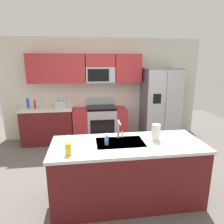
# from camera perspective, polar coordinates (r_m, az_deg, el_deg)

# --- Properties ---
(ground_plane) EXTENTS (9.00, 9.00, 0.00)m
(ground_plane) POSITION_cam_1_polar(r_m,az_deg,el_deg) (3.83, 0.92, -17.70)
(ground_plane) COLOR #66605B
(ground_plane) RESTS_ON ground
(kitchen_wall_unit) EXTENTS (5.20, 0.43, 2.60)m
(kitchen_wall_unit) POSITION_cam_1_polar(r_m,az_deg,el_deg) (5.34, -3.99, 8.23)
(kitchen_wall_unit) COLOR silver
(kitchen_wall_unit) RESTS_ON ground
(back_counter) EXTENTS (1.25, 0.63, 0.90)m
(back_counter) POSITION_cam_1_polar(r_m,az_deg,el_deg) (5.34, -17.64, -3.64)
(back_counter) COLOR maroon
(back_counter) RESTS_ON ground
(range_oven) EXTENTS (1.36, 0.61, 1.10)m
(range_oven) POSITION_cam_1_polar(r_m,az_deg,el_deg) (5.27, -3.42, -3.28)
(range_oven) COLOR #B7BABF
(range_oven) RESTS_ON ground
(refrigerator) EXTENTS (0.90, 0.76, 1.85)m
(refrigerator) POSITION_cam_1_polar(r_m,az_deg,el_deg) (5.43, 13.40, 2.12)
(refrigerator) COLOR #4C4F54
(refrigerator) RESTS_ON ground
(island_counter) EXTENTS (2.15, 0.86, 0.90)m
(island_counter) POSITION_cam_1_polar(r_m,az_deg,el_deg) (3.09, 4.29, -16.42)
(island_counter) COLOR maroon
(island_counter) RESTS_ON ground
(toaster) EXTENTS (0.28, 0.16, 0.18)m
(toaster) POSITION_cam_1_polar(r_m,az_deg,el_deg) (5.10, -14.28, 2.06)
(toaster) COLOR #B7BABF
(toaster) RESTS_ON back_counter
(pepper_mill) EXTENTS (0.05, 0.05, 0.20)m
(pepper_mill) POSITION_cam_1_polar(r_m,az_deg,el_deg) (5.26, -21.01, 2.00)
(pepper_mill) COLOR #B2332D
(pepper_mill) RESTS_ON back_counter
(bottle_blue) EXTENTS (0.07, 0.07, 0.24)m
(bottle_blue) POSITION_cam_1_polar(r_m,az_deg,el_deg) (5.35, -22.71, 2.28)
(bottle_blue) COLOR blue
(bottle_blue) RESTS_ON back_counter
(sink_faucet) EXTENTS (0.08, 0.21, 0.28)m
(sink_faucet) POSITION_cam_1_polar(r_m,az_deg,el_deg) (2.98, 1.97, -4.49)
(sink_faucet) COLOR #B7BABF
(sink_faucet) RESTS_ON island_counter
(drink_cup_yellow) EXTENTS (0.08, 0.08, 0.27)m
(drink_cup_yellow) POSITION_cam_1_polar(r_m,az_deg,el_deg) (2.57, -12.23, -10.19)
(drink_cup_yellow) COLOR yellow
(drink_cup_yellow) RESTS_ON island_counter
(soap_dispenser) EXTENTS (0.06, 0.06, 0.17)m
(soap_dispenser) POSITION_cam_1_polar(r_m,az_deg,el_deg) (2.80, -1.53, -7.96)
(soap_dispenser) COLOR #4C8CD8
(soap_dispenser) RESTS_ON island_counter
(paper_towel_roll) EXTENTS (0.12, 0.12, 0.24)m
(paper_towel_roll) POSITION_cam_1_polar(r_m,az_deg,el_deg) (3.00, 12.31, -5.65)
(paper_towel_roll) COLOR white
(paper_towel_roll) RESTS_ON island_counter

